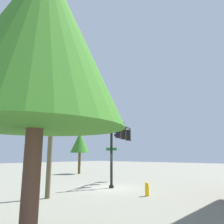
{
  "coord_description": "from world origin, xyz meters",
  "views": [
    {
      "loc": [
        -13.16,
        -11.41,
        2.44
      ],
      "look_at": [
        -0.47,
        -0.47,
        5.77
      ],
      "focal_mm": 35.04,
      "sensor_mm": 36.0,
      "label": 1
    }
  ],
  "objects_px": {
    "tree_near": "(41,37)",
    "utility_pole": "(51,134)",
    "signal_pole_assembly": "(120,136)",
    "fire_hydrant": "(147,189)",
    "tree_mid": "(80,143)"
  },
  "relations": [
    {
      "from": "tree_near",
      "to": "utility_pole",
      "type": "bearing_deg",
      "value": 53.56
    },
    {
      "from": "signal_pole_assembly",
      "to": "fire_hydrant",
      "type": "distance_m",
      "value": 7.01
    },
    {
      "from": "signal_pole_assembly",
      "to": "fire_hydrant",
      "type": "relative_size",
      "value": 7.37
    },
    {
      "from": "utility_pole",
      "to": "signal_pole_assembly",
      "type": "bearing_deg",
      "value": 6.13
    },
    {
      "from": "tree_mid",
      "to": "fire_hydrant",
      "type": "bearing_deg",
      "value": -117.39
    },
    {
      "from": "utility_pole",
      "to": "tree_mid",
      "type": "relative_size",
      "value": 1.27
    },
    {
      "from": "tree_mid",
      "to": "utility_pole",
      "type": "bearing_deg",
      "value": -136.82
    },
    {
      "from": "utility_pole",
      "to": "tree_near",
      "type": "xyz_separation_m",
      "value": [
        -4.71,
        -6.38,
        1.97
      ]
    },
    {
      "from": "utility_pole",
      "to": "fire_hydrant",
      "type": "xyz_separation_m",
      "value": [
        4.4,
        -3.99,
        -3.32
      ]
    },
    {
      "from": "tree_near",
      "to": "tree_mid",
      "type": "height_order",
      "value": "tree_near"
    },
    {
      "from": "fire_hydrant",
      "to": "tree_near",
      "type": "relative_size",
      "value": 0.1
    },
    {
      "from": "signal_pole_assembly",
      "to": "utility_pole",
      "type": "xyz_separation_m",
      "value": [
        -7.85,
        -0.84,
        -0.39
      ]
    },
    {
      "from": "utility_pole",
      "to": "tree_mid",
      "type": "height_order",
      "value": "utility_pole"
    },
    {
      "from": "tree_near",
      "to": "tree_mid",
      "type": "xyz_separation_m",
      "value": [
        17.31,
        18.2,
        -1.51
      ]
    },
    {
      "from": "utility_pole",
      "to": "fire_hydrant",
      "type": "bearing_deg",
      "value": -42.2
    }
  ]
}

